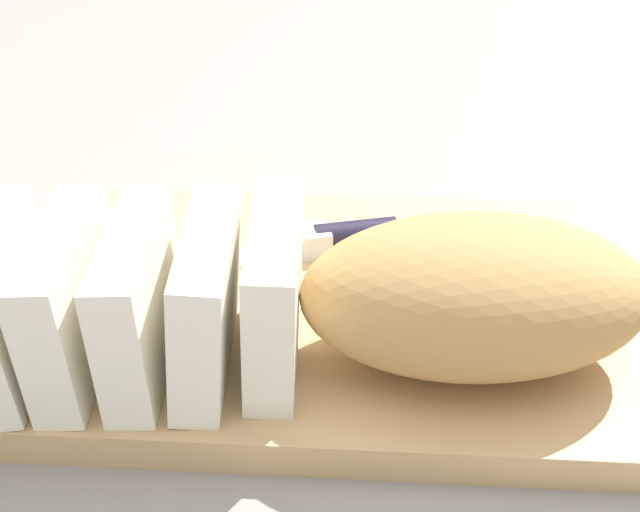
{
  "coord_description": "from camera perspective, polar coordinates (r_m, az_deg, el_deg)",
  "views": [
    {
      "loc": [
        -0.04,
        0.44,
        0.34
      ],
      "look_at": [
        0.0,
        0.0,
        0.05
      ],
      "focal_mm": 47.18,
      "sensor_mm": 36.0,
      "label": 1
    }
  ],
  "objects": [
    {
      "name": "bread_knife",
      "position": [
        0.58,
        -1.49,
        0.8
      ],
      "size": [
        0.25,
        0.1,
        0.02
      ],
      "rotation": [
        0.0,
        0.0,
        0.3
      ],
      "color": "silver",
      "rests_on": "cutting_board"
    },
    {
      "name": "crumb_near_loaf",
      "position": [
        0.52,
        -4.2,
        -4.16
      ],
      "size": [
        0.01,
        0.01,
        0.01
      ],
      "primitive_type": "sphere",
      "color": "tan",
      "rests_on": "cutting_board"
    },
    {
      "name": "ground_plane",
      "position": [
        0.56,
        0.0,
        -4.48
      ],
      "size": [
        3.0,
        3.0,
        0.0
      ],
      "primitive_type": "plane",
      "color": "gray"
    },
    {
      "name": "crumb_near_knife",
      "position": [
        0.5,
        4.02,
        -6.4
      ],
      "size": [
        0.0,
        0.0,
        0.0
      ],
      "primitive_type": "sphere",
      "color": "tan",
      "rests_on": "cutting_board"
    },
    {
      "name": "cutting_board",
      "position": [
        0.55,
        0.0,
        -3.58
      ],
      "size": [
        0.38,
        0.29,
        0.02
      ],
      "primitive_type": "cube",
      "rotation": [
        0.0,
        0.0,
        0.04
      ],
      "color": "tan",
      "rests_on": "ground_plane"
    },
    {
      "name": "crumb_stray_left",
      "position": [
        0.58,
        1.13,
        0.02
      ],
      "size": [
        0.01,
        0.01,
        0.01
      ],
      "primitive_type": "sphere",
      "color": "tan",
      "rests_on": "cutting_board"
    },
    {
      "name": "bread_loaf",
      "position": [
        0.47,
        -0.67,
        -2.79
      ],
      "size": [
        0.43,
        0.16,
        0.09
      ],
      "rotation": [
        0.0,
        0.0,
        0.13
      ],
      "color": "tan",
      "rests_on": "cutting_board"
    },
    {
      "name": "crumb_stray_right",
      "position": [
        0.58,
        -5.03,
        -0.24
      ],
      "size": [
        0.0,
        0.0,
        0.0
      ],
      "primitive_type": "sphere",
      "color": "tan",
      "rests_on": "cutting_board"
    }
  ]
}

